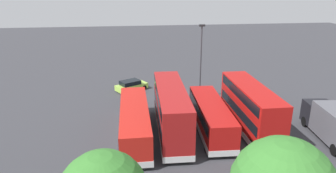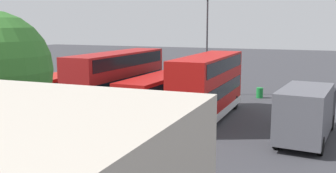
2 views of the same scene
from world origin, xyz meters
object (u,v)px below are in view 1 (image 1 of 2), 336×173
box_truck_blue (334,123)px  lamp_post_tall (201,57)px  bus_double_decker_near_end (250,107)px  car_hatchback_silver (131,86)px  bus_single_deck_second (211,116)px  bus_single_deck_fourth (135,121)px  bus_double_decker_third (171,109)px  waste_bin_yellow (237,93)px

box_truck_blue → lamp_post_tall: (9.53, -12.00, 3.60)m
bus_double_decker_near_end → car_hatchback_silver: bearing=-50.1°
bus_double_decker_near_end → bus_single_deck_second: bearing=-4.5°
bus_single_deck_fourth → car_hatchback_silver: (0.14, -13.20, -0.92)m
bus_single_deck_second → bus_double_decker_third: (3.82, -0.16, 0.83)m
lamp_post_tall → bus_single_deck_second: bearing=83.5°
bus_single_deck_fourth → bus_single_deck_second: bearing=-178.8°
bus_double_decker_third → lamp_post_tall: (-4.83, -8.67, 2.86)m
bus_single_deck_fourth → car_hatchback_silver: 13.23m
bus_double_decker_third → bus_single_deck_fourth: bearing=5.0°
bus_double_decker_third → car_hatchback_silver: 13.50m
bus_double_decker_third → car_hatchback_silver: size_ratio=2.55×
car_hatchback_silver → lamp_post_tall: bearing=153.4°
bus_single_deck_second → box_truck_blue: (-10.54, 3.18, 0.09)m
bus_single_deck_second → lamp_post_tall: size_ratio=1.14×
bus_double_decker_near_end → waste_bin_yellow: size_ratio=11.11×
box_truck_blue → waste_bin_yellow: size_ratio=8.14×
waste_bin_yellow → car_hatchback_silver: bearing=-16.4°
car_hatchback_silver → lamp_post_tall: 10.50m
bus_single_deck_second → bus_double_decker_third: size_ratio=0.91×
bus_single_deck_fourth → box_truck_blue: box_truck_blue is taller
bus_single_deck_fourth → box_truck_blue: (-17.83, 3.03, 0.08)m
bus_double_decker_near_end → bus_single_deck_fourth: bearing=-0.8°
bus_double_decker_near_end → lamp_post_tall: lamp_post_tall is taller
box_truck_blue → lamp_post_tall: bearing=-51.6°
car_hatchback_silver → lamp_post_tall: (-8.43, 4.23, 4.61)m
bus_double_decker_near_end → lamp_post_tall: (2.74, -9.12, 2.86)m
bus_double_decker_near_end → waste_bin_yellow: bus_double_decker_near_end is taller
bus_single_deck_second → lamp_post_tall: lamp_post_tall is taller
lamp_post_tall → waste_bin_yellow: size_ratio=9.71×
box_truck_blue → car_hatchback_silver: box_truck_blue is taller
bus_single_deck_fourth → waste_bin_yellow: (-13.32, -9.23, -1.15)m
lamp_post_tall → waste_bin_yellow: bearing=-177.0°
waste_bin_yellow → bus_double_decker_near_end: bearing=76.3°
bus_single_deck_fourth → waste_bin_yellow: 16.25m
bus_double_decker_third → box_truck_blue: (-14.36, 3.34, -0.74)m
bus_double_decker_third → waste_bin_yellow: bearing=-137.8°
bus_single_deck_fourth → lamp_post_tall: bearing=-132.8°
box_truck_blue → waste_bin_yellow: (4.51, -12.27, -1.23)m
bus_single_deck_fourth → car_hatchback_silver: size_ratio=2.57×
bus_single_deck_fourth → box_truck_blue: bearing=170.3°
bus_single_deck_fourth → lamp_post_tall: lamp_post_tall is taller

